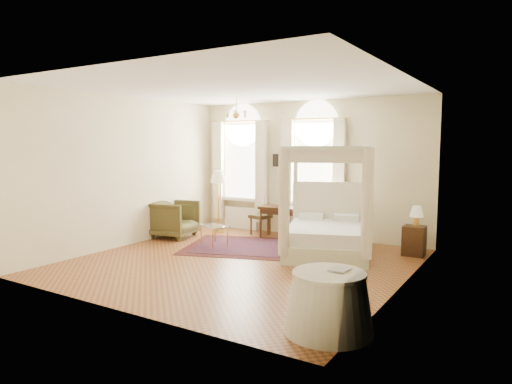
# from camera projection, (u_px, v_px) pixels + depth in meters

# --- Properties ---
(ground) EXTENTS (6.00, 6.00, 0.00)m
(ground) POSITION_uv_depth(u_px,v_px,m) (241.00, 262.00, 8.75)
(ground) COLOR #94562A
(ground) RESTS_ON ground
(room_walls) EXTENTS (6.00, 6.00, 6.00)m
(room_walls) POSITION_uv_depth(u_px,v_px,m) (241.00, 159.00, 8.54)
(room_walls) COLOR #F5E7BA
(room_walls) RESTS_ON ground
(window_left) EXTENTS (1.62, 0.27, 3.29)m
(window_left) POSITION_uv_depth(u_px,v_px,m) (241.00, 173.00, 12.01)
(window_left) COLOR white
(window_left) RESTS_ON room_walls
(window_right) EXTENTS (1.62, 0.27, 3.29)m
(window_right) POSITION_uv_depth(u_px,v_px,m) (314.00, 176.00, 10.92)
(window_right) COLOR white
(window_right) RESTS_ON room_walls
(chandelier) EXTENTS (0.51, 0.45, 0.50)m
(chandelier) POSITION_uv_depth(u_px,v_px,m) (236.00, 114.00, 9.93)
(chandelier) COLOR gold
(chandelier) RESTS_ON room_walls
(wall_pictures) EXTENTS (2.54, 0.03, 0.39)m
(wall_pictures) POSITION_uv_depth(u_px,v_px,m) (311.00, 159.00, 11.02)
(wall_pictures) COLOR black
(wall_pictures) RESTS_ON room_walls
(canopy_bed) EXTENTS (2.24, 2.47, 2.22)m
(canopy_bed) POSITION_uv_depth(u_px,v_px,m) (327.00, 231.00, 9.25)
(canopy_bed) COLOR beige
(canopy_bed) RESTS_ON ground
(nightstand) EXTENTS (0.43, 0.39, 0.60)m
(nightstand) POSITION_uv_depth(u_px,v_px,m) (414.00, 241.00, 9.26)
(nightstand) COLOR #3B2510
(nightstand) RESTS_ON ground
(nightstand_lamp) EXTENTS (0.27, 0.27, 0.40)m
(nightstand_lamp) POSITION_uv_depth(u_px,v_px,m) (417.00, 213.00, 9.25)
(nightstand_lamp) COLOR gold
(nightstand_lamp) RESTS_ON nightstand
(writing_desk) EXTENTS (1.05, 0.60, 0.77)m
(writing_desk) POSITION_uv_depth(u_px,v_px,m) (281.00, 211.00, 10.93)
(writing_desk) COLOR #3B2510
(writing_desk) RESTS_ON ground
(laptop) EXTENTS (0.32, 0.24, 0.02)m
(laptop) POSITION_uv_depth(u_px,v_px,m) (280.00, 206.00, 10.85)
(laptop) COLOR black
(laptop) RESTS_ON writing_desk
(stool) EXTENTS (0.53, 0.53, 0.51)m
(stool) POSITION_uv_depth(u_px,v_px,m) (260.00, 218.00, 11.37)
(stool) COLOR #483B1F
(stool) RESTS_ON ground
(armchair) EXTENTS (1.13, 1.10, 0.89)m
(armchair) POSITION_uv_depth(u_px,v_px,m) (174.00, 219.00, 11.06)
(armchair) COLOR #463F1E
(armchair) RESTS_ON ground
(coffee_table) EXTENTS (0.77, 0.68, 0.44)m
(coffee_table) POSITION_uv_depth(u_px,v_px,m) (214.00, 227.00, 10.23)
(coffee_table) COLOR white
(coffee_table) RESTS_ON ground
(floor_lamp) EXTENTS (0.41, 0.41, 1.58)m
(floor_lamp) POSITION_uv_depth(u_px,v_px,m) (218.00, 180.00, 11.56)
(floor_lamp) COLOR gold
(floor_lamp) RESTS_ON ground
(oriental_rug) EXTENTS (3.50, 2.98, 0.01)m
(oriental_rug) POSITION_uv_depth(u_px,v_px,m) (254.00, 247.00, 10.00)
(oriental_rug) COLOR #431510
(oriental_rug) RESTS_ON ground
(side_table) EXTENTS (1.08, 1.08, 0.74)m
(side_table) POSITION_uv_depth(u_px,v_px,m) (329.00, 303.00, 5.46)
(side_table) COLOR white
(side_table) RESTS_ON ground
(book) EXTENTS (0.22, 0.29, 0.03)m
(book) POSITION_uv_depth(u_px,v_px,m) (332.00, 268.00, 5.55)
(book) COLOR black
(book) RESTS_ON side_table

